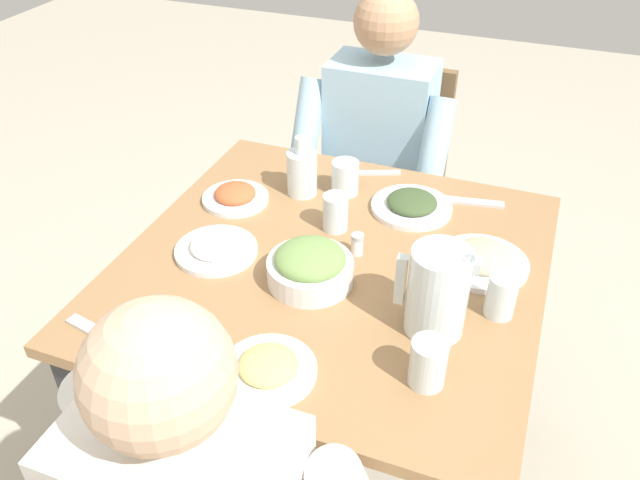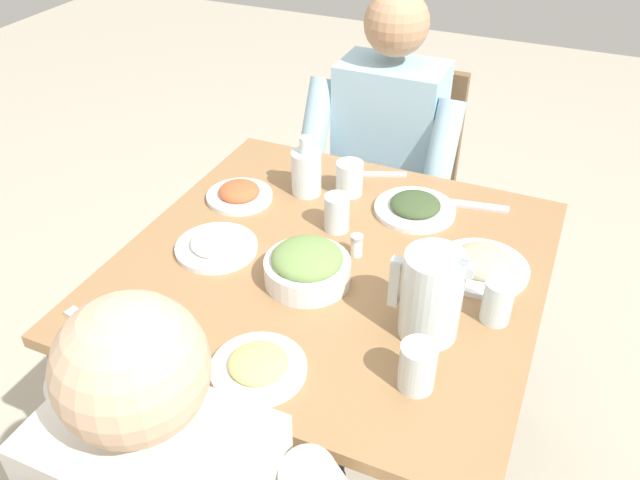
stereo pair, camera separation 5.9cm
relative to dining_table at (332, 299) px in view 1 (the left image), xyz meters
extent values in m
plane|color=#B7AD99|center=(0.00, 0.00, -0.63)|extent=(8.00, 8.00, 0.00)
cube|color=#997047|center=(0.00, 0.00, 0.10)|extent=(0.95, 0.95, 0.03)
cube|color=#232328|center=(-0.42, -0.42, -0.27)|extent=(0.06, 0.06, 0.72)
cube|color=#232328|center=(0.42, -0.42, -0.27)|extent=(0.06, 0.06, 0.72)
cube|color=#232328|center=(0.42, 0.42, -0.27)|extent=(0.06, 0.06, 0.72)
cube|color=brown|center=(-0.08, -0.89, -0.41)|extent=(0.04, 0.04, 0.44)
cube|color=brown|center=(0.26, -0.89, -0.41)|extent=(0.04, 0.04, 0.44)
cube|color=brown|center=(-0.08, -0.55, -0.41)|extent=(0.04, 0.04, 0.44)
cube|color=brown|center=(0.26, -0.55, -0.41)|extent=(0.04, 0.04, 0.44)
cube|color=brown|center=(0.09, -0.72, -0.18)|extent=(0.40, 0.40, 0.03)
cube|color=brown|center=(0.09, -0.90, 0.05)|extent=(0.38, 0.04, 0.42)
cube|color=#9EC6E0|center=(0.09, -0.69, 0.09)|extent=(0.32, 0.20, 0.50)
sphere|color=tan|center=(0.09, -0.69, 0.46)|extent=(0.19, 0.19, 0.19)
cylinder|color=#2D3342|center=(0.01, -0.50, -0.19)|extent=(0.11, 0.38, 0.11)
cylinder|color=#2D3342|center=(0.01, -0.31, -0.40)|extent=(0.10, 0.10, 0.46)
cylinder|color=#9EC6E0|center=(-0.11, -0.55, 0.11)|extent=(0.08, 0.23, 0.37)
cylinder|color=#2D3342|center=(0.18, -0.50, -0.19)|extent=(0.11, 0.38, 0.11)
cylinder|color=#2D3342|center=(0.18, -0.31, -0.40)|extent=(0.10, 0.10, 0.46)
cylinder|color=#9EC6E0|center=(0.29, -0.55, 0.11)|extent=(0.08, 0.23, 0.37)
sphere|color=#DBB28E|center=(-0.03, 0.69, 0.46)|extent=(0.19, 0.19, 0.19)
cylinder|color=silver|center=(0.17, 0.55, 0.11)|extent=(0.08, 0.23, 0.37)
cylinder|color=silver|center=(-0.27, 0.13, 0.21)|extent=(0.12, 0.12, 0.19)
cube|color=silver|center=(-0.19, 0.13, 0.22)|extent=(0.02, 0.02, 0.11)
cube|color=silver|center=(-0.32, 0.13, 0.30)|extent=(0.04, 0.03, 0.02)
cylinder|color=white|center=(0.02, 0.09, 0.15)|extent=(0.19, 0.19, 0.05)
ellipsoid|color=#759951|center=(0.02, 0.09, 0.18)|extent=(0.16, 0.16, 0.06)
cylinder|color=white|center=(-0.01, 0.37, 0.12)|extent=(0.18, 0.18, 0.01)
ellipsoid|color=#E0C670|center=(-0.01, 0.37, 0.14)|extent=(0.11, 0.11, 0.03)
cylinder|color=white|center=(-0.12, -0.28, 0.12)|extent=(0.21, 0.21, 0.01)
ellipsoid|color=#3D512D|center=(-0.12, -0.28, 0.14)|extent=(0.13, 0.13, 0.04)
cylinder|color=white|center=(0.26, 0.07, 0.12)|extent=(0.19, 0.19, 0.01)
ellipsoid|color=white|center=(0.26, 0.07, 0.14)|extent=(0.12, 0.12, 0.04)
cylinder|color=white|center=(0.33, -0.15, 0.12)|extent=(0.17, 0.17, 0.01)
ellipsoid|color=#CC5B33|center=(0.33, -0.15, 0.14)|extent=(0.11, 0.11, 0.04)
cylinder|color=white|center=(-0.33, -0.11, 0.12)|extent=(0.21, 0.21, 0.01)
ellipsoid|color=#B7AD89|center=(-0.33, -0.11, 0.14)|extent=(0.13, 0.13, 0.05)
cylinder|color=silver|center=(0.07, -0.30, 0.16)|extent=(0.07, 0.07, 0.09)
cylinder|color=silver|center=(0.04, -0.13, 0.16)|extent=(0.06, 0.06, 0.09)
cylinder|color=silver|center=(0.23, 0.42, 0.17)|extent=(0.07, 0.07, 0.11)
cylinder|color=silver|center=(-0.38, 0.04, 0.17)|extent=(0.06, 0.06, 0.10)
cylinder|color=silver|center=(-0.29, 0.28, 0.17)|extent=(0.07, 0.07, 0.10)
cylinder|color=silver|center=(0.18, -0.25, 0.18)|extent=(0.08, 0.08, 0.12)
cylinder|color=#993333|center=(0.18, -0.25, 0.15)|extent=(0.07, 0.07, 0.07)
cylinder|color=silver|center=(0.18, -0.25, 0.26)|extent=(0.03, 0.03, 0.04)
cylinder|color=white|center=(-0.04, -0.05, 0.14)|extent=(0.03, 0.03, 0.04)
cylinder|color=#B2B2B7|center=(-0.04, -0.05, 0.17)|extent=(0.03, 0.03, 0.01)
cube|color=silver|center=(-0.26, -0.36, 0.12)|extent=(0.17, 0.05, 0.01)
cube|color=silver|center=(0.04, -0.41, 0.12)|extent=(0.18, 0.09, 0.01)
cube|color=silver|center=(0.35, 0.39, 0.12)|extent=(0.17, 0.06, 0.01)
camera|label=1|loc=(-0.39, 1.11, 1.03)|focal=36.22mm
camera|label=2|loc=(-0.45, 1.09, 1.03)|focal=36.22mm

